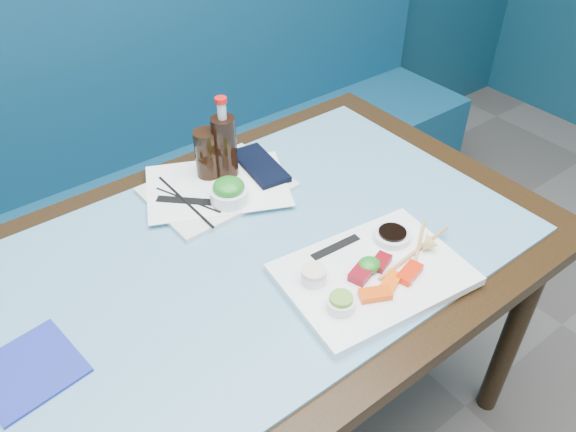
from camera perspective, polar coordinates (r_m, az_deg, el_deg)
booth_bench at (r=2.12m, az=-15.99°, el=1.45°), size 3.00×0.56×1.17m
dining_table at (r=1.35m, az=-3.18°, el=-6.04°), size 1.40×0.90×0.75m
glass_top at (r=1.29m, az=-3.31°, el=-3.30°), size 1.22×0.76×0.01m
sashimi_plate at (r=1.22m, az=8.64°, el=-5.88°), size 0.41×0.32×0.02m
salmon_left at (r=1.15m, az=8.85°, el=-7.87°), size 0.07×0.06×0.02m
salmon_mid at (r=1.18m, az=10.41°, el=-6.63°), size 0.07×0.05×0.01m
salmon_right at (r=1.21m, az=12.24°, el=-5.67°), size 0.07×0.05×0.02m
tuna_left at (r=1.19m, az=7.53°, el=-5.72°), size 0.07×0.05×0.02m
tuna_right at (r=1.22m, az=9.40°, el=-4.64°), size 0.06×0.05×0.02m
seaweed_garnish at (r=1.20m, az=8.25°, el=-4.93°), size 0.06×0.06×0.03m
ramekin_wasabi at (r=1.12m, az=5.38°, el=-8.90°), size 0.07×0.07×0.02m
wasabi_fill at (r=1.11m, az=5.43°, el=-8.32°), size 0.05×0.05×0.01m
ramekin_ginger at (r=1.17m, az=2.62°, el=-6.23°), size 0.06×0.06×0.02m
ginger_fill at (r=1.16m, az=2.65°, el=-5.65°), size 0.06×0.06×0.01m
soy_dish at (r=1.29m, az=10.52°, el=-2.01°), size 0.11×0.11×0.02m
soy_fill at (r=1.28m, az=10.57°, el=-1.64°), size 0.08×0.08×0.01m
lemon_wedge at (r=1.27m, az=14.40°, el=-2.77°), size 0.05×0.05×0.04m
chopstick_sleeve at (r=1.25m, az=4.87°, el=-3.15°), size 0.13×0.03×0.00m
wooden_chopstick_a at (r=1.26m, az=12.75°, el=-3.59°), size 0.24×0.03×0.01m
wooden_chopstick_b at (r=1.27m, az=13.05°, el=-3.41°), size 0.19×0.13×0.01m
serving_tray at (r=1.46m, az=-7.18°, el=2.85°), size 0.35×0.27×0.01m
paper_placemat at (r=1.45m, az=-7.20°, el=3.08°), size 0.43×0.38×0.00m
seaweed_bowl at (r=1.39m, az=-5.98°, el=2.09°), size 0.12×0.12×0.04m
seaweed_salad at (r=1.37m, az=-6.06°, el=2.98°), size 0.09×0.09×0.04m
cola_glass at (r=1.46m, az=-8.21°, el=6.26°), size 0.07×0.07×0.13m
navy_pouch at (r=1.51m, az=-2.85°, el=5.14°), size 0.11×0.20×0.02m
fork at (r=1.58m, az=-5.24°, el=6.70°), size 0.04×0.10×0.01m
black_chopstick_a at (r=1.41m, az=-10.41°, el=1.50°), size 0.01×0.26×0.01m
black_chopstick_b at (r=1.41m, az=-10.13°, el=1.60°), size 0.08×0.18×0.01m
tray_sleeve at (r=1.41m, az=-10.26°, el=1.52°), size 0.13×0.12×0.00m
cola_bottle_body at (r=1.45m, az=-6.42°, el=6.76°), size 0.07×0.07×0.18m
cola_bottle_neck at (r=1.40m, az=-6.75°, el=10.60°), size 0.02×0.02×0.04m
cola_bottle_cap at (r=1.38m, az=-6.84°, el=11.62°), size 0.04×0.04×0.01m
blue_napkin at (r=1.16m, az=-24.78°, el=-13.98°), size 0.19×0.19×0.01m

